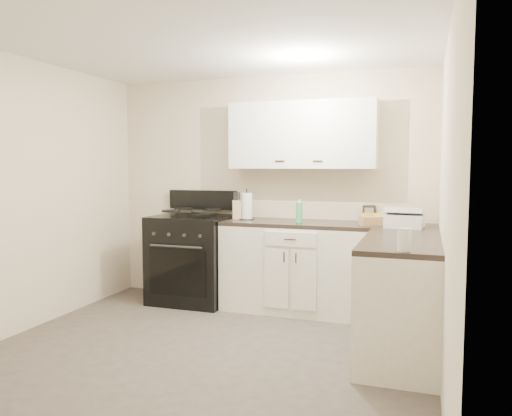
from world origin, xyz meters
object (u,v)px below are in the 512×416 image
(knife_block, at_px, (237,210))
(paper_towel, at_px, (247,206))
(countertop_grill, at_px, (405,221))
(stove, at_px, (192,261))
(wicker_basket, at_px, (374,221))

(knife_block, bearing_deg, paper_towel, -16.73)
(knife_block, height_order, countertop_grill, knife_block)
(knife_block, xyz_separation_m, countertop_grill, (1.76, -0.19, -0.04))
(stove, bearing_deg, paper_towel, 6.81)
(wicker_basket, relative_size, countertop_grill, 0.79)
(knife_block, distance_m, wicker_basket, 1.48)
(paper_towel, xyz_separation_m, countertop_grill, (1.65, -0.20, -0.08))
(knife_block, xyz_separation_m, wicker_basket, (1.47, -0.10, -0.06))
(paper_towel, relative_size, countertop_grill, 0.84)
(stove, relative_size, wicker_basket, 3.78)
(knife_block, relative_size, wicker_basket, 0.76)
(wicker_basket, xyz_separation_m, countertop_grill, (0.29, -0.09, 0.02))
(stove, relative_size, paper_towel, 3.55)
(knife_block, relative_size, paper_towel, 0.72)
(stove, xyz_separation_m, wicker_basket, (1.98, -0.04, 0.52))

